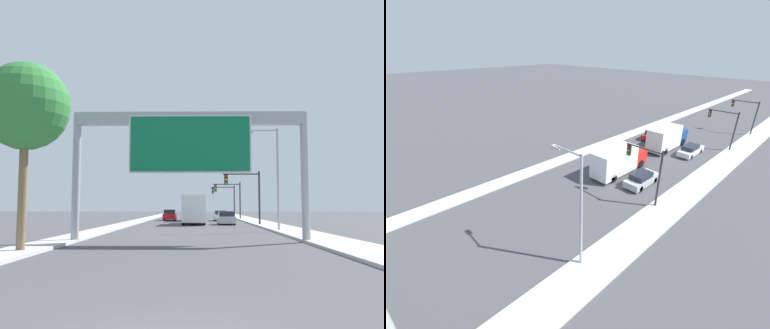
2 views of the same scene
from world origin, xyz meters
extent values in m
cube|color=#BCBCBC|center=(7.75, 60.00, 0.07)|extent=(3.00, 120.00, 0.15)
cube|color=#BCBCBC|center=(-7.25, 60.00, 0.07)|extent=(2.00, 120.00, 0.15)
cylinder|color=#9EA0A5|center=(-6.45, 18.00, 3.66)|extent=(0.45, 0.45, 7.32)
cylinder|color=#9EA0A5|center=(6.45, 18.00, 3.66)|extent=(0.45, 0.45, 7.32)
cube|color=#9EA0A5|center=(0.00, 18.00, 6.97)|extent=(12.90, 0.60, 0.70)
cube|color=white|center=(0.00, 17.70, 5.47)|extent=(6.87, 0.08, 3.28)
cube|color=#0F6B42|center=(0.00, 17.65, 5.47)|extent=(6.67, 0.16, 3.08)
cube|color=red|center=(-3.50, 54.65, 0.55)|extent=(1.75, 4.53, 0.75)
cube|color=#1E232D|center=(-3.50, 54.42, 1.22)|extent=(1.54, 2.35, 0.57)
cylinder|color=black|center=(-4.27, 56.05, 0.32)|extent=(0.22, 0.64, 0.64)
cylinder|color=black|center=(-2.73, 56.05, 0.32)|extent=(0.22, 0.64, 0.64)
cylinder|color=black|center=(-4.27, 53.25, 0.32)|extent=(0.22, 0.64, 0.64)
cylinder|color=black|center=(-2.73, 53.25, 0.32)|extent=(0.22, 0.64, 0.64)
cube|color=#A5A8AD|center=(3.50, 40.66, 0.53)|extent=(1.81, 4.41, 0.72)
cube|color=#1E232D|center=(3.50, 40.44, 1.17)|extent=(1.59, 2.29, 0.55)
cylinder|color=black|center=(2.70, 42.03, 0.32)|extent=(0.22, 0.64, 0.64)
cylinder|color=black|center=(4.30, 42.03, 0.32)|extent=(0.22, 0.64, 0.64)
cylinder|color=black|center=(2.70, 39.29, 0.32)|extent=(0.22, 0.64, 0.64)
cylinder|color=black|center=(4.30, 39.29, 0.32)|extent=(0.22, 0.64, 0.64)
cube|color=silver|center=(3.50, 52.56, 0.52)|extent=(1.71, 4.72, 0.69)
cube|color=#1E232D|center=(3.50, 52.33, 1.13)|extent=(1.50, 2.45, 0.53)
cylinder|color=black|center=(2.76, 54.02, 0.32)|extent=(0.22, 0.64, 0.64)
cylinder|color=black|center=(4.24, 54.02, 0.32)|extent=(0.22, 0.64, 0.64)
cylinder|color=black|center=(2.76, 51.10, 0.32)|extent=(0.22, 0.64, 0.64)
cylinder|color=black|center=(4.24, 51.10, 0.32)|extent=(0.22, 0.64, 0.64)
cube|color=red|center=(0.00, 44.23, 1.23)|extent=(2.25, 2.21, 1.86)
cube|color=silver|center=(0.00, 40.28, 1.74)|extent=(2.45, 5.69, 2.87)
cylinder|color=black|center=(-1.08, 44.12, 0.50)|extent=(0.28, 1.00, 1.00)
cylinder|color=black|center=(1.08, 44.12, 0.50)|extent=(0.28, 1.00, 1.00)
cylinder|color=black|center=(-1.08, 38.86, 0.50)|extent=(0.28, 1.00, 1.00)
cylinder|color=black|center=(1.08, 38.86, 0.50)|extent=(0.28, 1.00, 1.00)
cube|color=navy|center=(0.00, 55.21, 1.27)|extent=(2.28, 2.15, 1.94)
cube|color=silver|center=(0.00, 51.37, 1.80)|extent=(2.48, 5.53, 3.00)
cylinder|color=black|center=(-1.10, 55.11, 0.50)|extent=(0.28, 1.00, 1.00)
cylinder|color=black|center=(1.10, 55.11, 0.50)|extent=(0.28, 1.00, 1.00)
cylinder|color=black|center=(-1.10, 49.99, 0.50)|extent=(0.28, 1.00, 1.00)
cylinder|color=black|center=(1.10, 49.99, 0.50)|extent=(0.28, 1.00, 1.00)
cylinder|color=#2D2D30|center=(6.75, 38.00, 2.79)|extent=(0.20, 0.20, 5.58)
cylinder|color=#2D2D30|center=(4.90, 38.00, 5.28)|extent=(3.70, 0.14, 0.14)
cube|color=black|center=(3.34, 38.00, 4.71)|extent=(0.35, 0.28, 1.05)
cylinder|color=red|center=(3.34, 37.84, 5.06)|extent=(0.22, 0.04, 0.22)
cylinder|color=yellow|center=(3.34, 37.84, 4.71)|extent=(0.22, 0.04, 0.22)
cylinder|color=green|center=(3.34, 37.84, 4.36)|extent=(0.22, 0.04, 0.22)
cylinder|color=#2D2D30|center=(6.75, 58.00, 2.77)|extent=(0.20, 0.20, 5.55)
cylinder|color=#2D2D30|center=(4.76, 58.00, 5.25)|extent=(3.98, 0.14, 0.14)
cube|color=black|center=(3.09, 58.00, 4.67)|extent=(0.35, 0.28, 1.05)
cylinder|color=red|center=(3.09, 57.84, 5.02)|extent=(0.22, 0.04, 0.22)
cylinder|color=yellow|center=(3.09, 57.84, 4.67)|extent=(0.22, 0.04, 0.22)
cylinder|color=green|center=(3.09, 57.84, 4.32)|extent=(0.22, 0.04, 0.22)
cylinder|color=#2D2D30|center=(6.75, 68.00, 2.77)|extent=(0.20, 0.20, 5.54)
cylinder|color=#2D2D30|center=(4.73, 68.00, 5.24)|extent=(4.03, 0.14, 0.14)
cube|color=black|center=(3.04, 68.00, 4.66)|extent=(0.35, 0.28, 1.05)
cylinder|color=red|center=(3.04, 67.84, 5.01)|extent=(0.22, 0.04, 0.22)
cylinder|color=yellow|center=(3.04, 67.84, 4.66)|extent=(0.22, 0.04, 0.22)
cylinder|color=green|center=(3.04, 67.84, 4.31)|extent=(0.22, 0.04, 0.22)
cylinder|color=brown|center=(-7.12, 12.28, 3.18)|extent=(0.37, 0.37, 6.36)
sphere|color=#337F38|center=(-7.12, 12.28, 6.36)|extent=(3.86, 3.86, 3.86)
cylinder|color=#9EA0A5|center=(6.85, 28.18, 4.12)|extent=(0.18, 0.18, 8.24)
cylinder|color=#9EA0A5|center=(5.73, 28.18, 8.09)|extent=(2.24, 0.12, 0.12)
cube|color=#B2B2A8|center=(4.61, 28.18, 7.99)|extent=(0.60, 0.28, 0.20)
camera|label=1|loc=(0.42, -6.01, 2.00)|focal=40.00mm
camera|label=2|loc=(16.12, 18.95, 13.74)|focal=24.00mm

